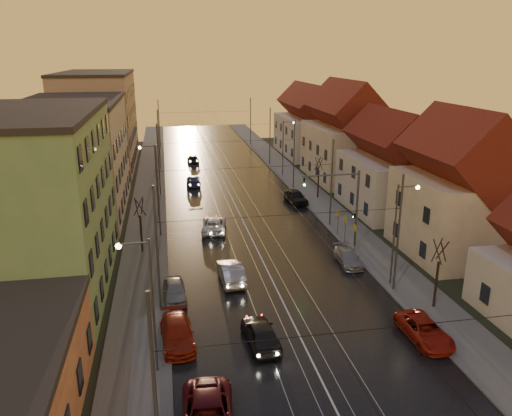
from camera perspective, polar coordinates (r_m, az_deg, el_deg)
ground at (r=29.31m, az=7.23°, el=-18.56°), size 160.00×160.00×0.00m
road at (r=65.26m, az=-3.28°, el=2.12°), size 16.00×120.00×0.04m
sidewalk_left at (r=64.84m, az=-12.08°, el=1.71°), size 4.00×120.00×0.15m
sidewalk_right at (r=67.17m, az=5.22°, el=2.57°), size 4.00×120.00×0.15m
tram_rail_0 at (r=65.03m, az=-5.20°, el=2.06°), size 0.06×120.00×0.03m
tram_rail_1 at (r=65.17m, az=-3.95°, el=2.12°), size 0.06×120.00×0.03m
tram_rail_2 at (r=65.35m, az=-2.61°, el=2.19°), size 0.06×120.00×0.03m
tram_rail_3 at (r=65.55m, az=-1.37°, el=2.25°), size 0.06×120.00×0.03m
apartment_left_1 at (r=39.27m, az=-24.43°, el=0.06°), size 10.00×18.00×13.00m
apartment_left_2 at (r=58.43m, az=-19.96°, el=5.33°), size 10.00×20.00×12.00m
apartment_left_3 at (r=81.74m, az=-17.46°, el=9.45°), size 10.00×24.00×14.00m
house_right_1 at (r=46.40m, az=22.18°, el=1.47°), size 8.67×10.20×10.80m
house_right_2 at (r=57.59m, az=15.30°, el=4.21°), size 9.18×12.24×9.20m
house_right_3 at (r=70.92m, az=10.21°, el=7.89°), size 9.18×14.28×11.50m
house_right_4 at (r=87.92m, az=6.09°, el=9.35°), size 9.18×16.32×10.00m
catenary_pole_l_0 at (r=20.80m, az=-11.47°, el=-20.41°), size 0.16×0.16×9.00m
catenary_pole_l_1 at (r=33.96m, az=-11.22°, el=-4.82°), size 0.16×0.16×9.00m
catenary_pole_r_1 at (r=37.65m, az=15.95°, el=-2.94°), size 0.16×0.16×9.00m
catenary_pole_l_2 at (r=48.20m, az=-11.13°, el=1.83°), size 0.16×0.16×9.00m
catenary_pole_r_2 at (r=50.87m, az=8.63°, el=2.78°), size 0.16×0.16×9.00m
catenary_pole_l_3 at (r=62.80m, az=-11.07°, el=5.43°), size 0.16×0.16×9.00m
catenary_pole_r_3 at (r=64.87m, az=4.37°, el=6.07°), size 0.16×0.16×9.00m
catenary_pole_l_4 at (r=77.55m, az=-11.04°, el=7.66°), size 0.16×0.16×9.00m
catenary_pole_r_4 at (r=79.24m, az=1.61°, el=8.17°), size 0.16×0.16×9.00m
catenary_pole_l_5 at (r=95.36m, az=-11.01°, el=9.42°), size 0.16×0.16×9.00m
catenary_pole_r_5 at (r=96.73m, az=-0.63°, el=9.84°), size 0.16×0.16×9.00m
street_lamp_0 at (r=27.43m, az=-12.42°, el=-9.58°), size 1.75×0.32×8.00m
street_lamp_1 at (r=38.59m, az=16.02°, el=-1.84°), size 1.75×0.32×8.00m
street_lamp_2 at (r=53.94m, az=-11.66°, el=3.87°), size 1.75×0.32×8.00m
street_lamp_3 at (r=71.59m, az=3.35°, el=7.47°), size 1.75×0.32×8.00m
traffic_light_mast at (r=45.21m, az=10.33°, el=0.97°), size 5.30×0.32×7.20m
bare_tree_0 at (r=45.03m, az=-13.03°, el=-2.09°), size 1.09×1.09×5.11m
bare_tree_1 at (r=36.71m, az=19.99°, el=-7.27°), size 1.09×1.09×5.11m
bare_tree_2 at (r=61.12m, az=7.14°, el=3.35°), size 1.09×1.09×5.11m
driving_car_0 at (r=31.34m, az=0.53°, el=-14.12°), size 2.08×4.59×1.53m
driving_car_1 at (r=39.17m, az=-2.88°, el=-7.33°), size 1.86×4.81×1.56m
driving_car_2 at (r=50.01m, az=-4.83°, el=-1.90°), size 2.94×5.23×1.38m
driving_car_3 at (r=67.59m, az=-7.18°, el=3.12°), size 2.01×4.70×1.35m
driving_car_4 at (r=81.82m, az=-7.22°, el=5.60°), size 1.97×4.06×1.34m
parked_left_2 at (r=31.83m, az=-9.01°, el=-13.97°), size 2.24×4.88×1.38m
parked_left_3 at (r=37.05m, az=-9.30°, el=-9.26°), size 1.73×3.99×1.34m
parked_right_0 at (r=33.50m, az=18.68°, el=-13.12°), size 2.27×4.73×1.30m
parked_right_1 at (r=43.01m, az=10.49°, el=-5.54°), size 1.89×4.27×1.22m
parked_right_2 at (r=59.34m, az=4.55°, el=1.29°), size 2.40×4.73×1.54m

